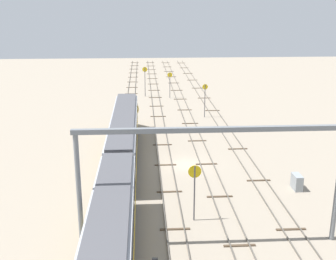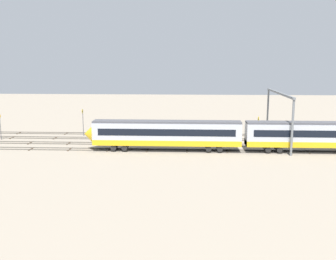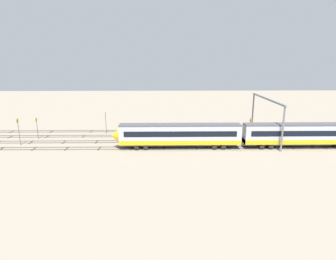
% 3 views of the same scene
% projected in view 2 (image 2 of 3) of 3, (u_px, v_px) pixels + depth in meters
% --- Properties ---
extents(ground_plane, '(191.36, 191.36, 0.00)m').
position_uv_depth(ground_plane, '(187.00, 142.00, 70.43)').
color(ground_plane, gray).
extents(track_near_foreground, '(175.36, 2.40, 0.16)m').
position_uv_depth(track_near_foreground, '(187.00, 134.00, 77.19)').
color(track_near_foreground, '#59544C').
rests_on(track_near_foreground, ground).
extents(track_second_near, '(175.36, 2.40, 0.16)m').
position_uv_depth(track_second_near, '(187.00, 139.00, 72.67)').
color(track_second_near, '#59544C').
rests_on(track_second_near, ground).
extents(track_middle, '(175.36, 2.40, 0.16)m').
position_uv_depth(track_middle, '(187.00, 144.00, 68.15)').
color(track_middle, '#59544C').
rests_on(track_middle, ground).
extents(track_with_train, '(175.36, 2.40, 0.16)m').
position_uv_depth(track_with_train, '(187.00, 150.00, 63.63)').
color(track_with_train, '#59544C').
rests_on(track_with_train, ground).
extents(overhead_gantry, '(0.40, 19.41, 9.08)m').
position_uv_depth(overhead_gantry, '(279.00, 105.00, 68.49)').
color(overhead_gantry, slate).
rests_on(overhead_gantry, ground).
extents(speed_sign_near_foreground, '(0.14, 0.90, 4.85)m').
position_uv_depth(speed_sign_near_foreground, '(0.00, 123.00, 72.04)').
color(speed_sign_near_foreground, '#4C4C51').
rests_on(speed_sign_near_foreground, ground).
extents(speed_sign_far_trackside, '(0.14, 0.84, 5.26)m').
position_uv_depth(speed_sign_far_trackside, '(83.00, 119.00, 75.74)').
color(speed_sign_far_trackside, '#4C4C51').
rests_on(speed_sign_far_trackside, ground).
extents(speed_sign_distant_end, '(0.14, 1.07, 4.85)m').
position_uv_depth(speed_sign_distant_end, '(258.00, 125.00, 68.60)').
color(speed_sign_distant_end, '#4C4C51').
rests_on(speed_sign_distant_end, ground).
extents(signal_light_trackside_approach, '(0.31, 0.32, 4.07)m').
position_uv_depth(signal_light_trackside_approach, '(332.00, 133.00, 64.64)').
color(signal_light_trackside_approach, '#4C4C51').
rests_on(signal_light_trackside_approach, ground).
extents(relay_cabinet, '(1.58, 0.73, 1.48)m').
position_uv_depth(relay_cabinet, '(222.00, 129.00, 79.78)').
color(relay_cabinet, gray).
rests_on(relay_cabinet, ground).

